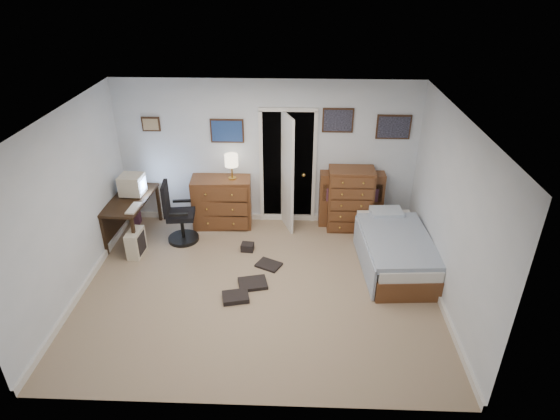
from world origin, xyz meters
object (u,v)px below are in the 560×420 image
object	(u,v)px
computer_desk	(126,207)
bed	(394,250)
office_chair	(178,219)
low_dresser	(222,202)
tall_dresser	(350,199)

from	to	relation	value
computer_desk	bed	xyz separation A→B (m)	(4.27, -0.70, -0.27)
office_chair	bed	size ratio (longest dim) A/B	0.56
computer_desk	office_chair	size ratio (longest dim) A/B	1.21
computer_desk	bed	bearing A→B (deg)	-5.98
computer_desk	bed	distance (m)	4.34
low_dresser	tall_dresser	distance (m)	2.19
office_chair	tall_dresser	bearing A→B (deg)	4.17
computer_desk	bed	world-z (taller)	computer_desk
computer_desk	bed	size ratio (longest dim) A/B	0.68
office_chair	bed	distance (m)	3.46
computer_desk	office_chair	bearing A→B (deg)	-3.67
low_dresser	computer_desk	bearing A→B (deg)	-167.20
low_dresser	office_chair	bearing A→B (deg)	-143.06
low_dresser	bed	xyz separation A→B (m)	(2.76, -1.15, -0.16)
low_dresser	tall_dresser	world-z (taller)	tall_dresser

